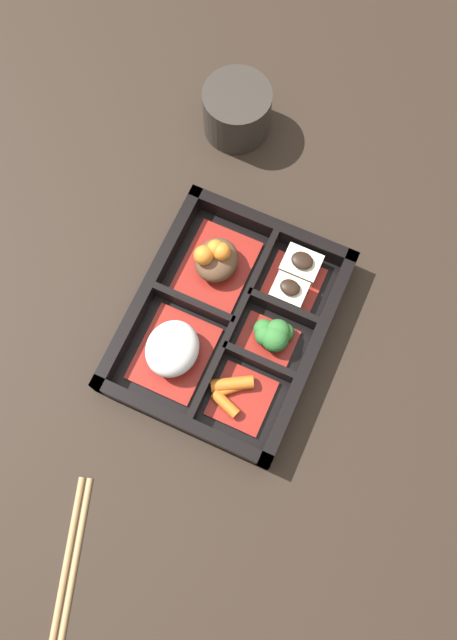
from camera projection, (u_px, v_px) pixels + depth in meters
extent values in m
plane|color=black|center=(228.00, 326.00, 0.74)|extent=(3.00, 3.00, 0.00)
cube|color=black|center=(228.00, 325.00, 0.73)|extent=(0.27, 0.22, 0.01)
cube|color=black|center=(309.00, 356.00, 0.71)|extent=(0.27, 0.01, 0.04)
cube|color=black|center=(150.00, 288.00, 0.73)|extent=(0.27, 0.01, 0.04)
cube|color=black|center=(181.00, 422.00, 0.69)|extent=(0.01, 0.22, 0.04)
cube|color=black|center=(272.00, 229.00, 0.75)|extent=(0.01, 0.22, 0.04)
cube|color=black|center=(235.00, 324.00, 0.72)|extent=(0.24, 0.01, 0.04)
cube|color=black|center=(258.00, 363.00, 0.71)|extent=(0.01, 0.09, 0.04)
cube|color=black|center=(282.00, 310.00, 0.72)|extent=(0.01, 0.09, 0.04)
cube|color=black|center=(195.00, 307.00, 0.73)|extent=(0.01, 0.10, 0.04)
cube|color=maroon|center=(174.00, 354.00, 0.72)|extent=(0.10, 0.08, 0.01)
ellipsoid|color=silver|center=(172.00, 349.00, 0.69)|extent=(0.07, 0.06, 0.04)
cube|color=maroon|center=(217.00, 266.00, 0.75)|extent=(0.10, 0.08, 0.01)
ellipsoid|color=brown|center=(217.00, 260.00, 0.73)|extent=(0.06, 0.05, 0.03)
sphere|color=orange|center=(216.00, 249.00, 0.71)|extent=(0.02, 0.02, 0.02)
sphere|color=orange|center=(221.00, 252.00, 0.71)|extent=(0.02, 0.02, 0.02)
sphere|color=orange|center=(204.00, 255.00, 0.71)|extent=(0.02, 0.02, 0.02)
cube|color=maroon|center=(242.00, 398.00, 0.70)|extent=(0.07, 0.06, 0.01)
cylinder|color=#D1661E|center=(232.00, 384.00, 0.70)|extent=(0.04, 0.05, 0.02)
cylinder|color=#D1661E|center=(234.00, 388.00, 0.70)|extent=(0.03, 0.04, 0.01)
cylinder|color=#D1661E|center=(225.00, 404.00, 0.69)|extent=(0.02, 0.04, 0.01)
cube|color=maroon|center=(269.00, 337.00, 0.72)|extent=(0.05, 0.06, 0.01)
sphere|color=#2D6B2D|center=(264.00, 329.00, 0.71)|extent=(0.02, 0.02, 0.02)
sphere|color=#2D6B2D|center=(264.00, 338.00, 0.71)|extent=(0.03, 0.03, 0.03)
sphere|color=#2D6B2D|center=(278.00, 332.00, 0.71)|extent=(0.03, 0.03, 0.03)
sphere|color=#2D6B2D|center=(285.00, 332.00, 0.71)|extent=(0.02, 0.02, 0.02)
sphere|color=#2D6B2D|center=(277.00, 335.00, 0.70)|extent=(0.03, 0.03, 0.03)
sphere|color=#2D6B2D|center=(276.00, 333.00, 0.71)|extent=(0.03, 0.03, 0.03)
cube|color=maroon|center=(294.00, 282.00, 0.74)|extent=(0.06, 0.06, 0.01)
cube|color=beige|center=(289.00, 291.00, 0.72)|extent=(0.03, 0.04, 0.02)
ellipsoid|color=black|center=(290.00, 287.00, 0.71)|extent=(0.02, 0.02, 0.01)
cube|color=beige|center=(301.00, 264.00, 0.74)|extent=(0.04, 0.04, 0.02)
ellipsoid|color=black|center=(302.00, 261.00, 0.72)|extent=(0.02, 0.03, 0.01)
cylinder|color=#2D2823|center=(237.00, 111.00, 0.78)|extent=(0.09, 0.09, 0.07)
cylinder|color=#597A38|center=(237.00, 96.00, 0.76)|extent=(0.07, 0.07, 0.01)
cylinder|color=#A87F51|center=(62.00, 585.00, 0.65)|extent=(0.21, 0.07, 0.01)
cylinder|color=#A87F51|center=(70.00, 586.00, 0.65)|extent=(0.21, 0.07, 0.01)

